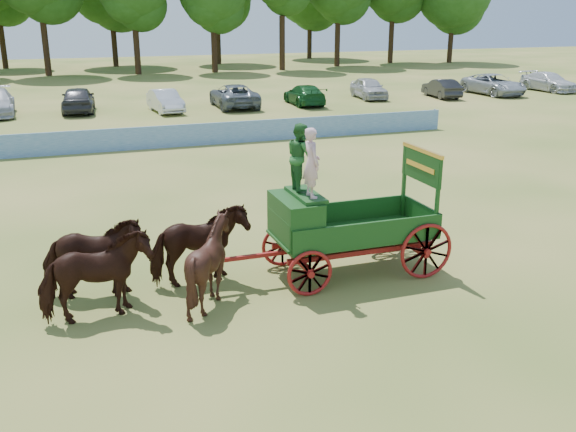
# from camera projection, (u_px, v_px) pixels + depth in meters

# --- Properties ---
(ground) EXTENTS (160.00, 160.00, 0.00)m
(ground) POSITION_uv_depth(u_px,v_px,m) (410.00, 289.00, 14.95)
(ground) COLOR #A68E4B
(ground) RESTS_ON ground
(horse_lead_left) EXTENTS (2.39, 1.33, 1.92)m
(horse_lead_left) POSITION_uv_depth(u_px,v_px,m) (96.00, 277.00, 13.24)
(horse_lead_left) COLOR black
(horse_lead_left) RESTS_ON ground
(horse_lead_right) EXTENTS (2.42, 1.43, 1.92)m
(horse_lead_right) POSITION_uv_depth(u_px,v_px,m) (93.00, 259.00, 14.22)
(horse_lead_right) COLOR black
(horse_lead_right) RESTS_ON ground
(horse_wheel_left) EXTENTS (2.06, 1.91, 1.92)m
(horse_wheel_left) POSITION_uv_depth(u_px,v_px,m) (210.00, 262.00, 14.00)
(horse_wheel_left) COLOR black
(horse_wheel_left) RESTS_ON ground
(horse_wheel_right) EXTENTS (2.36, 1.25, 1.92)m
(horse_wheel_right) POSITION_uv_depth(u_px,v_px,m) (199.00, 246.00, 14.99)
(horse_wheel_right) COLOR black
(horse_wheel_right) RESTS_ON ground
(farm_dray) EXTENTS (5.99, 2.00, 3.75)m
(farm_dray) POSITION_uv_depth(u_px,v_px,m) (325.00, 211.00, 15.24)
(farm_dray) COLOR #9F1F0F
(farm_dray) RESTS_ON ground
(sponsor_banner) EXTENTS (26.00, 0.08, 1.05)m
(sponsor_banner) POSITION_uv_depth(u_px,v_px,m) (202.00, 134.00, 30.61)
(sponsor_banner) COLOR #1C5C9B
(sponsor_banner) RESTS_ON ground
(parked_cars) EXTENTS (57.60, 7.34, 1.64)m
(parked_cars) POSITION_uv_depth(u_px,v_px,m) (186.00, 97.00, 41.82)
(parked_cars) COLOR silver
(parked_cars) RESTS_ON ground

